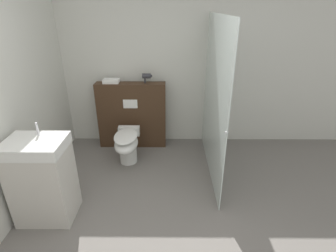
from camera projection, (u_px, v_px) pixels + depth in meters
The scene contains 7 objects.
wall_back at pixel (164, 68), 4.15m from camera, with size 8.00×0.06×2.50m.
partition_panel at pixel (132, 115), 4.25m from camera, with size 1.09×0.22×1.07m.
shower_glass at pixel (214, 100), 3.40m from camera, with size 0.04×1.78×2.08m.
toilet at pixel (127, 145), 3.82m from camera, with size 0.33×0.63×0.50m.
sink_vanity at pixel (43, 180), 2.78m from camera, with size 0.59×0.45×1.09m.
hair_drier at pixel (147, 76), 3.99m from camera, with size 0.16×0.08×0.15m.
folded_towel at pixel (111, 81), 4.03m from camera, with size 0.24×0.17×0.06m.
Camera 1 is at (0.10, -1.74, 2.17)m, focal length 28.00 mm.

